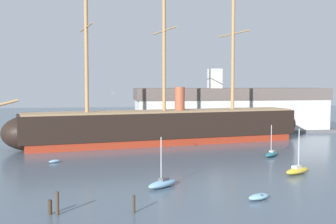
{
  "coord_description": "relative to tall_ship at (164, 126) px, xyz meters",
  "views": [
    {
      "loc": [
        -8.02,
        -33.36,
        12.35
      ],
      "look_at": [
        2.63,
        38.74,
        7.65
      ],
      "focal_mm": 46.95,
      "sensor_mm": 36.0,
      "label": 1
    }
  ],
  "objects": [
    {
      "name": "mooring_piling_nearest",
      "position": [
        -9.54,
        -47.71,
        -2.76
      ],
      "size": [
        0.25,
        0.25,
        1.72
      ],
      "primitive_type": "cylinder",
      "color": "#382B1E",
      "rests_on": "ground"
    },
    {
      "name": "seagull_in_flight",
      "position": [
        -10.93,
        -26.02,
        7.41
      ],
      "size": [
        0.41,
        1.03,
        0.13
      ],
      "color": "silver"
    },
    {
      "name": "mooring_piling_right_pair",
      "position": [
        -17.43,
        -47.09,
        -2.92
      ],
      "size": [
        0.39,
        0.39,
        1.4
      ],
      "primitive_type": "cylinder",
      "color": "#382B1E",
      "rests_on": "ground"
    },
    {
      "name": "tall_ship",
      "position": [
        0.0,
        0.0,
        0.0
      ],
      "size": [
        68.41,
        20.34,
        33.23
      ],
      "color": "maroon",
      "rests_on": "ground"
    },
    {
      "name": "sailboat_mid_right",
      "position": [
        13.87,
        -32.87,
        -3.1
      ],
      "size": [
        4.83,
        3.71,
        6.22
      ],
      "color": "gold",
      "rests_on": "ground"
    },
    {
      "name": "sailboat_near_centre",
      "position": [
        -5.46,
        -37.91,
        -3.11
      ],
      "size": [
        4.45,
        4.1,
        6.07
      ],
      "color": "#7FB2D6",
      "rests_on": "ground"
    },
    {
      "name": "dinghy_foreground_right",
      "position": [
        3.94,
        -44.92,
        -3.28
      ],
      "size": [
        3.06,
        2.38,
        0.66
      ],
      "color": "#7FB2D6",
      "rests_on": "ground"
    },
    {
      "name": "mooring_piling_left_pair",
      "position": [
        -16.73,
        -47.3,
        -2.52
      ],
      "size": [
        0.32,
        0.32,
        2.21
      ],
      "primitive_type": "cylinder",
      "color": "#423323",
      "rests_on": "ground"
    },
    {
      "name": "dockside_warehouse_right",
      "position": [
        20.13,
        20.72,
        1.98
      ],
      "size": [
        53.23,
        15.78,
        16.16
      ],
      "color": "#565659",
      "rests_on": "ground"
    },
    {
      "name": "sailboat_distant_centre",
      "position": [
        -3.7,
        9.31,
        -3.15
      ],
      "size": [
        1.61,
        4.4,
        5.61
      ],
      "color": "#1E284C",
      "rests_on": "ground"
    },
    {
      "name": "dinghy_alongside_bow",
      "position": [
        -20.01,
        -19.09,
        -3.39
      ],
      "size": [
        2.02,
        1.75,
        0.45
      ],
      "color": "#7FB2D6",
      "rests_on": "ground"
    },
    {
      "name": "sailboat_alongside_stern",
      "position": [
        15.85,
        -18.58,
        -3.16
      ],
      "size": [
        3.8,
        3.84,
        5.41
      ],
      "color": "#236670",
      "rests_on": "ground"
    }
  ]
}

